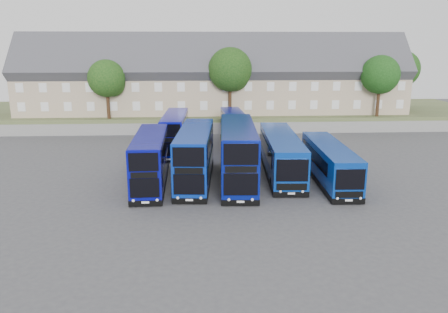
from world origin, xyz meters
The scene contains 15 objects.
ground centered at (0.00, 0.00, 0.00)m, with size 120.00×120.00×0.00m, color #424246.
retaining_wall centered at (0.00, 24.00, 0.75)m, with size 70.00×0.40×1.50m, color slate.
earth_bank centered at (0.00, 34.00, 1.00)m, with size 80.00×20.00×2.00m, color #4A5932.
terrace_row centered at (0.00, 30.00, 6.60)m, with size 54.00×10.40×11.20m.
dd_front_left centered at (-6.14, 2.62, 2.08)m, with size 2.70×10.72×4.24m.
dd_front_mid centered at (-2.45, 3.30, 2.22)m, with size 3.41×11.54×4.53m.
dd_front_right centered at (1.17, 3.20, 2.41)m, with size 3.42×12.42×4.89m.
dd_rear_left centered at (-4.78, 14.62, 2.00)m, with size 2.68×10.34×4.08m.
dd_rear_right centered at (1.92, 16.38, 1.92)m, with size 2.82×9.98×3.92m.
coach_east_a centered at (5.27, 5.24, 1.77)m, with size 3.45×13.31×3.61m.
coach_east_b centered at (9.00, 2.81, 1.57)m, with size 2.84×11.83×3.21m.
tree_west centered at (-13.85, 25.10, 7.05)m, with size 4.80×4.80×7.65m.
tree_mid centered at (2.15, 25.60, 8.07)m, with size 5.76×5.76×9.18m.
tree_east centered at (22.15, 25.10, 7.39)m, with size 5.12×5.12×8.16m.
tree_far centered at (28.15, 32.10, 7.73)m, with size 5.44×5.44×8.67m.
Camera 1 is at (-1.93, -32.62, 11.44)m, focal length 35.00 mm.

